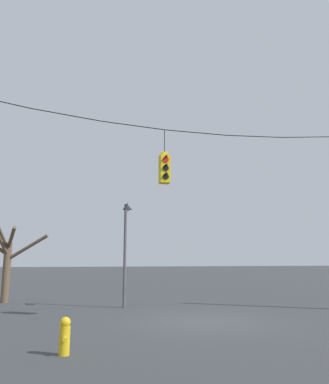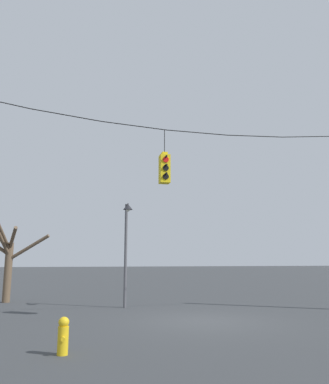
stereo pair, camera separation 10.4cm
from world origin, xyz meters
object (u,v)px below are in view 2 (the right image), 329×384
object	(u,v)px
fire_hydrant	(63,335)
bare_tree	(8,258)
traffic_light_near_left_pole	(165,169)
street_lamp	(127,235)

from	to	relation	value
fire_hydrant	bare_tree	bearing A→B (deg)	104.83
traffic_light_near_left_pole	bare_tree	size ratio (longest dim) A/B	0.53
bare_tree	fire_hydrant	bearing A→B (deg)	-75.17
traffic_light_near_left_pole	street_lamp	xyz separation A→B (m)	(-0.75, 3.54, -2.02)
traffic_light_near_left_pole	street_lamp	size ratio (longest dim) A/B	0.45
street_lamp	bare_tree	xyz separation A→B (m)	(-5.05, 3.24, -0.96)
bare_tree	traffic_light_near_left_pole	bearing A→B (deg)	-49.40
traffic_light_near_left_pole	bare_tree	xyz separation A→B (m)	(-5.81, 6.77, -2.98)
street_lamp	bare_tree	size ratio (longest dim) A/B	1.19
bare_tree	street_lamp	bearing A→B (deg)	-32.64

